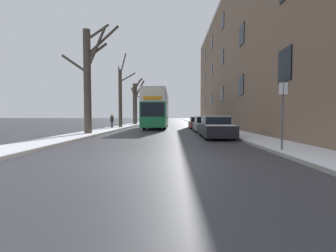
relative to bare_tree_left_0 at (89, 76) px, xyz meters
name	(u,v)px	position (x,y,z in m)	size (l,w,h in m)	color
ground_plane	(147,162)	(5.62, -10.11, -4.50)	(320.00, 320.00, 0.00)	#38383D
sidewalk_left	(149,121)	(-0.21, 42.89, -4.42)	(2.20, 130.00, 0.16)	gray
sidewalk_right	(192,121)	(11.45, 42.89, -4.42)	(2.20, 130.00, 0.16)	gray
terrace_facade_right	(259,60)	(17.04, 11.24, 3.85)	(9.10, 44.95, 16.70)	#7A604C
bare_tree_left_0	(89,76)	(0.00, 0.00, 0.00)	(4.36, 2.71, 9.24)	#4C4238
bare_tree_left_1	(121,95)	(0.15, 9.69, -0.51)	(2.27, 3.42, 8.66)	#4C4238
bare_tree_left_2	(135,102)	(0.19, 19.72, -0.67)	(2.53, 3.52, 7.82)	#4C4238
bare_tree_left_3	(143,106)	(0.01, 29.81, -0.92)	(3.52, 2.76, 6.70)	#4C4238
double_decker_bus	(157,108)	(4.42, 10.32, -2.03)	(2.59, 11.42, 4.37)	#1E7A47
parked_car_0	(216,128)	(9.27, -2.03, -3.82)	(1.85, 4.46, 1.47)	black
parked_car_1	(204,125)	(9.27, 3.59, -3.84)	(1.75, 4.15, 1.44)	slate
parked_car_2	(197,123)	(9.27, 9.54, -3.87)	(1.83, 4.40, 1.38)	maroon
pedestrian_left_sidewalk	(112,121)	(-0.49, 8.09, -3.59)	(0.36, 0.36, 1.67)	navy
street_sign_post	(283,113)	(10.65, -8.35, -2.93)	(0.32, 0.07, 2.76)	#4C4F54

